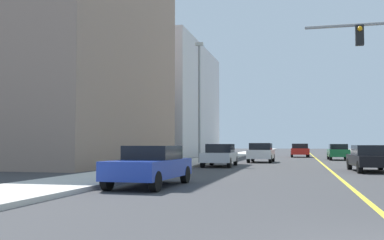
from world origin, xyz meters
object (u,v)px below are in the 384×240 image
(car_blue, at_px, (150,165))
(car_red, at_px, (300,150))
(street_lamp, at_px, (199,96))
(car_green, at_px, (338,152))
(car_white, at_px, (261,152))
(car_black, at_px, (371,158))
(car_silver, at_px, (220,155))

(car_blue, height_order, car_red, car_red)
(street_lamp, relative_size, car_blue, 1.96)
(car_green, relative_size, car_white, 1.00)
(car_white, bearing_deg, car_black, -56.92)
(car_silver, xyz_separation_m, car_green, (8.50, 13.90, -0.00))
(car_blue, relative_size, car_black, 0.97)
(car_silver, distance_m, car_black, 9.35)
(car_blue, height_order, car_silver, car_silver)
(car_white, bearing_deg, street_lamp, -124.62)
(street_lamp, distance_m, car_silver, 4.84)
(street_lamp, height_order, car_green, street_lamp)
(street_lamp, xyz_separation_m, car_silver, (1.80, -1.87, -4.09))
(car_blue, xyz_separation_m, car_black, (8.69, 10.41, 0.00))
(car_blue, relative_size, car_red, 1.07)
(car_blue, bearing_deg, car_white, -93.57)
(car_blue, distance_m, car_red, 36.37)
(car_red, distance_m, car_black, 25.86)
(car_green, bearing_deg, car_red, 112.03)
(car_red, xyz_separation_m, car_silver, (-5.10, -22.16, -0.02))
(car_red, bearing_deg, car_white, -103.24)
(street_lamp, distance_m, car_red, 21.81)
(street_lamp, xyz_separation_m, car_green, (10.30, 12.02, -4.09))
(car_red, distance_m, car_green, 8.94)
(street_lamp, distance_m, car_white, 7.74)
(car_blue, xyz_separation_m, car_green, (8.49, 27.75, 0.03))
(car_green, height_order, car_black, car_green)
(street_lamp, distance_m, car_blue, 16.36)
(car_red, xyz_separation_m, car_white, (-3.04, -14.94, 0.02))
(car_silver, height_order, car_black, car_silver)
(car_red, bearing_deg, car_black, -83.75)
(car_green, bearing_deg, car_black, -89.69)
(car_red, relative_size, car_black, 0.90)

